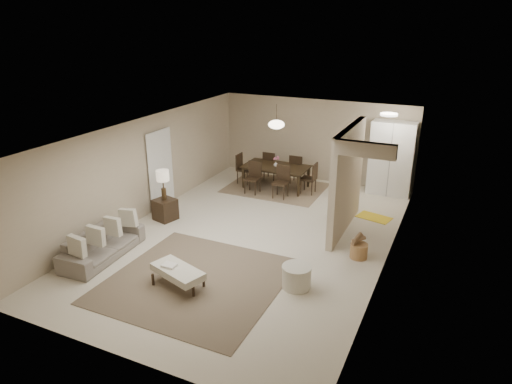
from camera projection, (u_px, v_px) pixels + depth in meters
The scene contains 22 objects.
floor at pixel (253, 236), 10.59m from camera, with size 9.00×9.00×0.00m, color beige.
ceiling at pixel (253, 130), 9.71m from camera, with size 9.00×9.00×0.00m, color white.
back_wall at pixel (316, 140), 13.97m from camera, with size 6.00×6.00×0.00m, color tan.
left_wall at pixel (144, 168), 11.33m from camera, with size 9.00×9.00×0.00m, color tan.
right_wall at pixel (391, 207), 8.97m from camera, with size 9.00×9.00×0.00m, color tan.
partition at pixel (347, 180), 10.50m from camera, with size 0.15×2.50×2.50m, color tan.
doorway at pixel (160, 170), 11.91m from camera, with size 0.04×0.90×2.04m, color black.
pantry_cabinet at pixel (391, 159), 12.81m from camera, with size 1.20×0.55×2.10m, color white.
flush_light at pixel (389, 114), 11.53m from camera, with size 0.44×0.44×0.05m, color white.
living_rug at pixel (196, 280), 8.76m from camera, with size 3.20×3.20×0.01m, color brown.
sofa at pixel (103, 244), 9.56m from camera, with size 0.77×1.97×0.58m, color gray.
ottoman_bench at pixel (178, 272), 8.48m from camera, with size 1.17×0.80×0.38m.
side_table at pixel (165, 209), 11.38m from camera, with size 0.48×0.48×0.53m, color black.
table_lamp at pixel (163, 178), 11.09m from camera, with size 0.32×0.32×0.76m.
round_pouf at pixel (297, 277), 8.48m from camera, with size 0.56×0.56×0.43m, color beige.
wicker_basket at pixel (359, 251), 9.57m from camera, with size 0.37×0.37×0.31m, color olive.
dining_rug at pixel (275, 188), 13.61m from camera, with size 2.80×2.10×0.01m, color #7B664C.
dining_table at pixel (276, 177), 13.50m from camera, with size 1.92×1.07×0.68m, color black.
dining_chairs at pixel (276, 173), 13.46m from camera, with size 2.45×1.77×0.91m.
vase at pixel (276, 164), 13.35m from camera, with size 0.13×0.13×0.14m, color white.
yellow_mat at pixel (374, 217), 11.57m from camera, with size 0.82×0.50×0.01m, color yellow.
pendant_light at pixel (276, 124), 12.94m from camera, with size 0.46×0.46×0.71m.
Camera 1 is at (4.08, -8.63, 4.69)m, focal length 32.00 mm.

